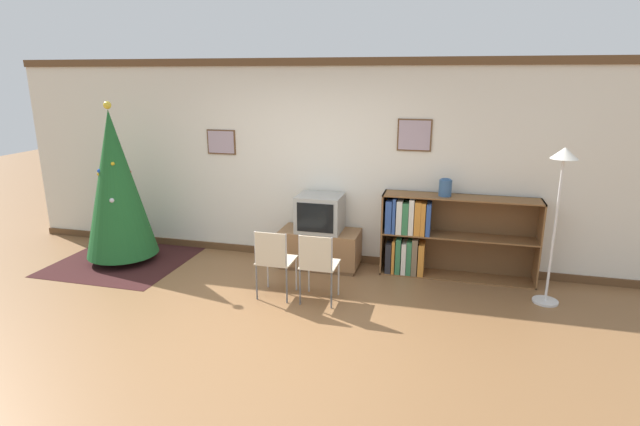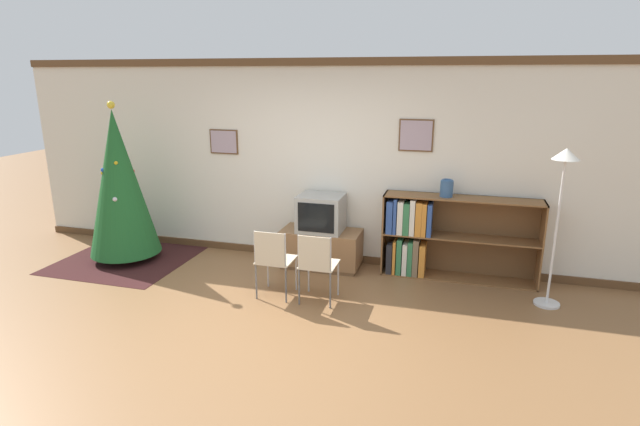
% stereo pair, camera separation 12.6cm
% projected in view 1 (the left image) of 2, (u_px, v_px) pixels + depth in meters
% --- Properties ---
extents(ground_plane, '(24.00, 24.00, 0.00)m').
position_uv_depth(ground_plane, '(259.00, 330.00, 5.04)').
color(ground_plane, brown).
extents(wall_back, '(8.89, 0.11, 2.70)m').
position_uv_depth(wall_back, '(315.00, 163.00, 6.70)').
color(wall_back, silver).
rests_on(wall_back, ground_plane).
extents(area_rug, '(1.71, 1.69, 0.01)m').
position_uv_depth(area_rug, '(125.00, 260.00, 6.93)').
color(area_rug, '#381919').
rests_on(area_rug, ground_plane).
extents(christmas_tree, '(0.94, 0.94, 2.16)m').
position_uv_depth(christmas_tree, '(116.00, 184.00, 6.64)').
color(christmas_tree, maroon).
rests_on(christmas_tree, area_rug).
extents(tv_console, '(1.05, 0.51, 0.51)m').
position_uv_depth(tv_console, '(320.00, 248.00, 6.65)').
color(tv_console, brown).
rests_on(tv_console, ground_plane).
extents(television, '(0.58, 0.49, 0.48)m').
position_uv_depth(television, '(320.00, 213.00, 6.52)').
color(television, '#9E9E99').
rests_on(television, tv_console).
extents(folding_chair_left, '(0.40, 0.40, 0.82)m').
position_uv_depth(folding_chair_left, '(274.00, 259.00, 5.65)').
color(folding_chair_left, beige).
rests_on(folding_chair_left, ground_plane).
extents(folding_chair_right, '(0.40, 0.40, 0.82)m').
position_uv_depth(folding_chair_right, '(318.00, 264.00, 5.52)').
color(folding_chair_right, beige).
rests_on(folding_chair_right, ground_plane).
extents(bookshelf, '(1.90, 0.36, 1.05)m').
position_uv_depth(bookshelf, '(430.00, 236.00, 6.31)').
color(bookshelf, brown).
rests_on(bookshelf, ground_plane).
extents(vase, '(0.16, 0.16, 0.22)m').
position_uv_depth(vase, '(445.00, 187.00, 6.10)').
color(vase, '#335684').
rests_on(vase, bookshelf).
extents(standing_lamp, '(0.28, 0.28, 1.76)m').
position_uv_depth(standing_lamp, '(560.00, 186.00, 5.30)').
color(standing_lamp, silver).
rests_on(standing_lamp, ground_plane).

